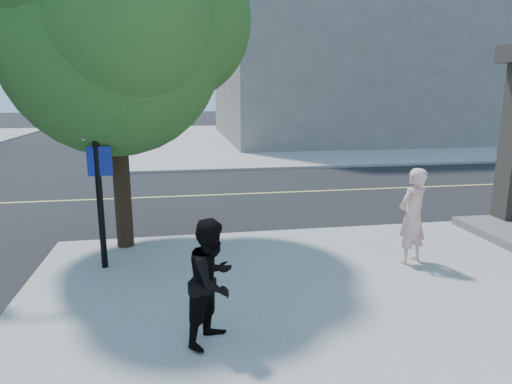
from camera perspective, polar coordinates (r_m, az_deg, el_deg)
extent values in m
plane|color=black|center=(10.74, -18.51, -6.32)|extent=(140.00, 140.00, 0.00)
cube|color=black|center=(15.04, -16.03, -0.79)|extent=(140.00, 9.00, 0.01)
cube|color=#959595|center=(33.85, 10.76, 6.80)|extent=(29.00, 25.00, 0.12)
cube|color=slate|center=(34.54, 11.78, 18.62)|extent=(18.00, 16.00, 14.00)
imported|color=beige|center=(9.08, 19.21, -2.89)|extent=(0.80, 0.68, 1.86)
imported|color=black|center=(5.97, -5.54, -11.19)|extent=(1.00, 1.04, 1.68)
cylinder|color=black|center=(9.75, -16.80, 3.31)|extent=(0.35, 0.35, 3.52)
sphere|color=#306123|center=(9.67, -17.72, 17.16)|extent=(4.30, 4.30, 4.30)
sphere|color=#306123|center=(10.25, -10.54, 20.55)|extent=(3.32, 3.32, 3.32)
sphere|color=#306123|center=(10.69, -22.97, 20.52)|extent=(3.13, 3.13, 3.13)
sphere|color=#306123|center=(8.60, -16.12, 19.87)|extent=(2.93, 2.93, 2.93)
cylinder|color=black|center=(8.57, -19.54, 3.70)|extent=(0.12, 0.12, 4.05)
cylinder|color=black|center=(8.81, -28.79, 15.10)|extent=(2.51, 0.10, 0.10)
cube|color=white|center=(8.49, -19.46, 6.91)|extent=(0.53, 0.04, 0.19)
cube|color=navy|center=(8.54, -19.23, 3.70)|extent=(0.43, 0.04, 0.53)
imported|color=black|center=(8.48, -20.17, 12.09)|extent=(0.16, 0.19, 0.96)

